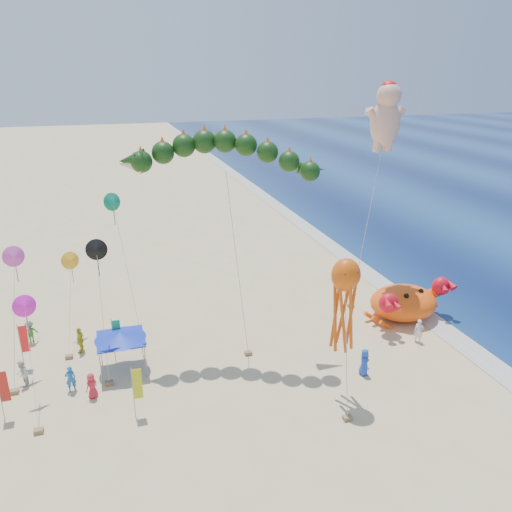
{
  "coord_description": "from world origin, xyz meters",
  "views": [
    {
      "loc": [
        -11.39,
        -28.42,
        18.5
      ],
      "look_at": [
        -2.0,
        2.0,
        6.5
      ],
      "focal_mm": 35.0,
      "sensor_mm": 36.0,
      "label": 1
    }
  ],
  "objects_px": {
    "crab_inflatable": "(404,302)",
    "canopy_blue": "(120,336)",
    "cherub_kite": "(386,115)",
    "octopus_kite": "(344,298)",
    "dragon_kite": "(223,161)"
  },
  "relations": [
    {
      "from": "crab_inflatable",
      "to": "canopy_blue",
      "type": "height_order",
      "value": "crab_inflatable"
    },
    {
      "from": "crab_inflatable",
      "to": "cherub_kite",
      "type": "height_order",
      "value": "cherub_kite"
    },
    {
      "from": "octopus_kite",
      "to": "canopy_blue",
      "type": "relative_size",
      "value": 2.68
    },
    {
      "from": "octopus_kite",
      "to": "crab_inflatable",
      "type": "bearing_deg",
      "value": 38.55
    },
    {
      "from": "dragon_kite",
      "to": "octopus_kite",
      "type": "bearing_deg",
      "value": -54.7
    },
    {
      "from": "crab_inflatable",
      "to": "canopy_blue",
      "type": "xyz_separation_m",
      "value": [
        -21.53,
        -0.85,
        1.04
      ]
    },
    {
      "from": "crab_inflatable",
      "to": "dragon_kite",
      "type": "bearing_deg",
      "value": -179.82
    },
    {
      "from": "crab_inflatable",
      "to": "dragon_kite",
      "type": "relative_size",
      "value": 0.5
    },
    {
      "from": "crab_inflatable",
      "to": "cherub_kite",
      "type": "relative_size",
      "value": 0.41
    },
    {
      "from": "dragon_kite",
      "to": "cherub_kite",
      "type": "height_order",
      "value": "cherub_kite"
    },
    {
      "from": "crab_inflatable",
      "to": "octopus_kite",
      "type": "bearing_deg",
      "value": -141.45
    },
    {
      "from": "crab_inflatable",
      "to": "dragon_kite",
      "type": "distance_m",
      "value": 18.53
    },
    {
      "from": "crab_inflatable",
      "to": "dragon_kite",
      "type": "xyz_separation_m",
      "value": [
        -14.34,
        -0.05,
        11.73
      ]
    },
    {
      "from": "cherub_kite",
      "to": "canopy_blue",
      "type": "height_order",
      "value": "cherub_kite"
    },
    {
      "from": "canopy_blue",
      "to": "crab_inflatable",
      "type": "bearing_deg",
      "value": 2.25
    }
  ]
}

